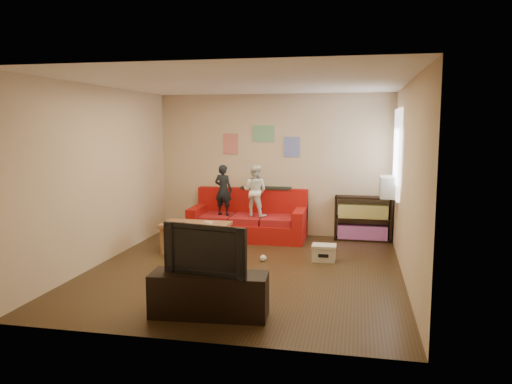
% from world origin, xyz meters
% --- Properties ---
extents(room_shell, '(4.52, 5.02, 2.72)m').
position_xyz_m(room_shell, '(0.00, 0.00, 1.35)').
color(room_shell, '#382815').
rests_on(room_shell, ground).
extents(sofa, '(2.13, 0.98, 0.94)m').
position_xyz_m(sofa, '(-0.39, 2.07, 0.31)').
color(sofa, '#A7120C').
rests_on(sofa, ground).
extents(child_a, '(0.39, 0.30, 0.94)m').
position_xyz_m(child_a, '(-0.84, 1.90, 0.92)').
color(child_a, black).
rests_on(child_a, sofa).
extents(child_b, '(0.53, 0.45, 0.95)m').
position_xyz_m(child_b, '(-0.24, 1.90, 0.92)').
color(child_b, white).
rests_on(child_b, sofa).
extents(coffee_table, '(1.11, 0.61, 0.50)m').
position_xyz_m(coffee_table, '(-1.02, 0.82, 0.43)').
color(coffee_table, '#9D663B').
rests_on(coffee_table, ground).
extents(remote, '(0.20, 0.13, 0.02)m').
position_xyz_m(remote, '(-1.27, 0.70, 0.51)').
color(remote, black).
rests_on(remote, coffee_table).
extents(game_controller, '(0.16, 0.10, 0.03)m').
position_xyz_m(game_controller, '(-0.82, 0.87, 0.52)').
color(game_controller, white).
rests_on(game_controller, coffee_table).
extents(bookshelf, '(1.02, 0.31, 0.82)m').
position_xyz_m(bookshelf, '(1.70, 2.30, 0.36)').
color(bookshelf, black).
rests_on(bookshelf, ground).
extents(window, '(0.04, 1.08, 1.48)m').
position_xyz_m(window, '(2.22, 1.65, 1.64)').
color(window, white).
rests_on(window, room_shell).
extents(ac_unit, '(0.28, 0.55, 0.35)m').
position_xyz_m(ac_unit, '(2.10, 1.65, 1.08)').
color(ac_unit, '#B7B2A3').
rests_on(ac_unit, window).
extents(artwork_left, '(0.30, 0.01, 0.40)m').
position_xyz_m(artwork_left, '(-0.85, 2.48, 1.75)').
color(artwork_left, '#D87266').
rests_on(artwork_left, room_shell).
extents(artwork_center, '(0.42, 0.01, 0.32)m').
position_xyz_m(artwork_center, '(-0.20, 2.48, 1.95)').
color(artwork_center, '#72B27F').
rests_on(artwork_center, room_shell).
extents(artwork_right, '(0.30, 0.01, 0.38)m').
position_xyz_m(artwork_right, '(0.35, 2.48, 1.70)').
color(artwork_right, '#727FCC').
rests_on(artwork_right, room_shell).
extents(file_box, '(0.37, 0.28, 0.26)m').
position_xyz_m(file_box, '(1.10, 0.72, 0.13)').
color(file_box, beige).
rests_on(file_box, ground).
extents(tv_stand, '(1.33, 0.53, 0.49)m').
position_xyz_m(tv_stand, '(0.01, -1.82, 0.24)').
color(tv_stand, black).
rests_on(tv_stand, ground).
extents(television, '(0.99, 0.30, 0.57)m').
position_xyz_m(television, '(0.01, -1.82, 0.77)').
color(television, black).
rests_on(television, tv_stand).
extents(tissue, '(0.12, 0.12, 0.10)m').
position_xyz_m(tissue, '(0.18, 0.50, 0.05)').
color(tissue, silver).
rests_on(tissue, ground).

